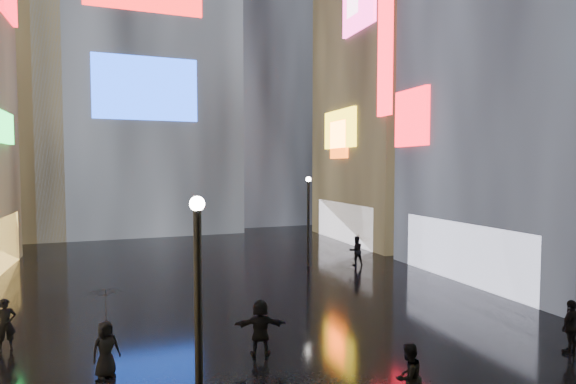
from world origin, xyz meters
name	(u,v)px	position (x,y,z in m)	size (l,w,h in m)	color
ground	(231,287)	(0.00, 20.00, 0.00)	(140.00, 140.00, 0.00)	black
building_right_far	(400,63)	(15.98, 30.00, 13.98)	(10.28, 12.00, 28.00)	black
tower_main	(141,3)	(-3.00, 43.97, 21.01)	(16.00, 14.20, 42.00)	black
tower_flank_right	(259,62)	(9.00, 46.00, 17.00)	(12.00, 12.00, 34.00)	black
tower_flank_left	(2,78)	(-14.00, 42.00, 13.00)	(10.00, 10.00, 26.00)	black
lamp_near	(198,310)	(-3.35, 7.96, 2.94)	(0.30, 0.30, 5.20)	black
lamp_far	(308,216)	(5.25, 23.03, 2.94)	(0.30, 0.30, 5.20)	black
pedestrian_1	(408,377)	(1.56, 7.94, 0.80)	(0.78, 0.61, 1.60)	black
pedestrian_3	(572,327)	(8.20, 8.96, 0.84)	(0.98, 0.41, 1.68)	black
pedestrian_4	(106,349)	(-5.25, 12.21, 0.77)	(0.75, 0.49, 1.54)	black
pedestrian_5	(260,327)	(-0.85, 12.12, 0.86)	(1.60, 0.51, 1.72)	black
pedestrian_6	(6,325)	(-8.28, 15.20, 0.82)	(0.59, 0.39, 1.63)	black
pedestrian_7	(356,251)	(7.98, 22.30, 0.86)	(0.83, 0.65, 1.72)	black
umbrella_2	(105,305)	(-5.25, 12.21, 2.00)	(1.01, 1.03, 0.92)	black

